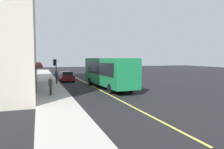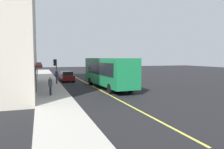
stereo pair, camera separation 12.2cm
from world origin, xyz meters
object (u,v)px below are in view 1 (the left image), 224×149
object	(u,v)px
car_maroon	(66,76)
pedestrian_by_curb	(56,75)
traffic_light	(55,65)
bus	(108,71)
pedestrian_mid_block	(51,84)

from	to	relation	value
car_maroon	pedestrian_by_curb	size ratio (longest dim) A/B	2.34
traffic_light	pedestrian_by_curb	size ratio (longest dim) A/B	1.72
traffic_light	pedestrian_by_curb	distance (m)	1.90
bus	pedestrian_mid_block	world-z (taller)	bus
pedestrian_mid_block	pedestrian_by_curb	bearing A→B (deg)	-7.97
bus	pedestrian_mid_block	xyz separation A→B (m)	(-3.52, 6.62, -0.83)
bus	pedestrian_by_curb	size ratio (longest dim) A/B	6.04
traffic_light	pedestrian_mid_block	bearing A→B (deg)	173.45
traffic_light	car_maroon	xyz separation A→B (m)	(2.46, -1.82, -1.79)
car_maroon	pedestrian_mid_block	distance (m)	13.09
traffic_light	car_maroon	world-z (taller)	traffic_light
pedestrian_mid_block	car_maroon	bearing A→B (deg)	-13.24
traffic_light	pedestrian_by_curb	xyz separation A→B (m)	(-1.42, -0.06, -1.26)
car_maroon	pedestrian_by_curb	xyz separation A→B (m)	(-3.88, 1.76, 0.54)
car_maroon	pedestrian_by_curb	bearing A→B (deg)	155.64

